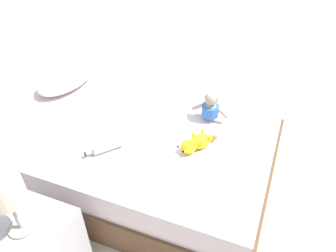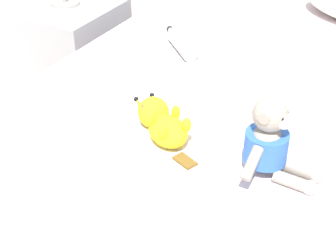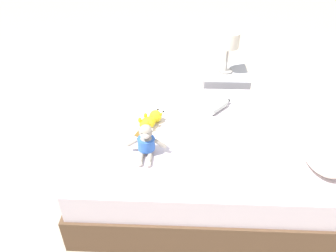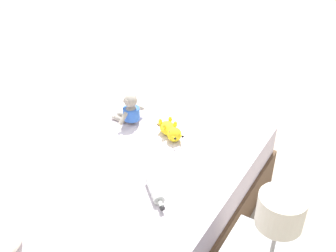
{
  "view_description": "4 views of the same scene",
  "coord_description": "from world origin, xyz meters",
  "px_view_note": "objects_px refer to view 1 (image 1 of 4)",
  "views": [
    {
      "loc": [
        -1.74,
        -0.94,
        2.2
      ],
      "look_at": [
        -0.01,
        -0.28,
        0.58
      ],
      "focal_mm": 37.39,
      "sensor_mm": 36.0,
      "label": 1
    },
    {
      "loc": [
        0.59,
        -1.66,
        1.45
      ],
      "look_at": [
        -0.06,
        -0.53,
        0.57
      ],
      "focal_mm": 55.96,
      "sensor_mm": 36.0,
      "label": 2
    },
    {
      "loc": [
        2.01,
        -0.29,
        2.03
      ],
      "look_at": [
        0.01,
        -0.37,
        0.58
      ],
      "focal_mm": 34.8,
      "sensor_mm": 36.0,
      "label": 3
    },
    {
      "loc": [
        -1.23,
        1.37,
        1.98
      ],
      "look_at": [
        -0.06,
        -0.53,
        0.57
      ],
      "focal_mm": 40.23,
      "sensor_mm": 36.0,
      "label": 4
    }
  ],
  "objects_px": {
    "pillow": "(66,78)",
    "bedside_lamp": "(4,192)",
    "glass_bottle": "(106,147)",
    "plush_monkey": "(211,108)",
    "plush_yellow_creature": "(196,143)",
    "bed": "(136,147)"
  },
  "relations": [
    {
      "from": "plush_monkey",
      "to": "bedside_lamp",
      "type": "xyz_separation_m",
      "value": [
        -1.29,
        0.69,
        0.24
      ]
    },
    {
      "from": "plush_monkey",
      "to": "plush_yellow_creature",
      "type": "distance_m",
      "value": 0.35
    },
    {
      "from": "bed",
      "to": "glass_bottle",
      "type": "bearing_deg",
      "value": 172.17
    },
    {
      "from": "glass_bottle",
      "to": "plush_monkey",
      "type": "bearing_deg",
      "value": -43.8
    },
    {
      "from": "bedside_lamp",
      "to": "pillow",
      "type": "bearing_deg",
      "value": 23.33
    },
    {
      "from": "bed",
      "to": "pillow",
      "type": "xyz_separation_m",
      "value": [
        0.24,
        0.73,
        0.33
      ]
    },
    {
      "from": "bed",
      "to": "pillow",
      "type": "distance_m",
      "value": 0.84
    },
    {
      "from": "bed",
      "to": "glass_bottle",
      "type": "distance_m",
      "value": 0.44
    },
    {
      "from": "bed",
      "to": "plush_yellow_creature",
      "type": "relative_size",
      "value": 6.94
    },
    {
      "from": "pillow",
      "to": "plush_monkey",
      "type": "distance_m",
      "value": 1.24
    },
    {
      "from": "pillow",
      "to": "bedside_lamp",
      "type": "bearing_deg",
      "value": -156.67
    },
    {
      "from": "plush_yellow_creature",
      "to": "bedside_lamp",
      "type": "xyz_separation_m",
      "value": [
        -0.94,
        0.69,
        0.29
      ]
    },
    {
      "from": "plush_yellow_creature",
      "to": "glass_bottle",
      "type": "xyz_separation_m",
      "value": [
        -0.23,
        0.55,
        -0.02
      ]
    },
    {
      "from": "pillow",
      "to": "plush_yellow_creature",
      "type": "xyz_separation_m",
      "value": [
        -0.34,
        -1.24,
        -0.02
      ]
    },
    {
      "from": "bed",
      "to": "bedside_lamp",
      "type": "xyz_separation_m",
      "value": [
        -1.04,
        0.18,
        0.59
      ]
    },
    {
      "from": "pillow",
      "to": "bed",
      "type": "bearing_deg",
      "value": -108.35
    },
    {
      "from": "glass_bottle",
      "to": "bedside_lamp",
      "type": "bearing_deg",
      "value": 169.33
    },
    {
      "from": "pillow",
      "to": "bedside_lamp",
      "type": "height_order",
      "value": "bedside_lamp"
    },
    {
      "from": "plush_yellow_creature",
      "to": "glass_bottle",
      "type": "distance_m",
      "value": 0.6
    },
    {
      "from": "pillow",
      "to": "glass_bottle",
      "type": "height_order",
      "value": "pillow"
    },
    {
      "from": "glass_bottle",
      "to": "bed",
      "type": "bearing_deg",
      "value": -7.83
    },
    {
      "from": "plush_monkey",
      "to": "plush_yellow_creature",
      "type": "relative_size",
      "value": 0.95
    }
  ]
}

